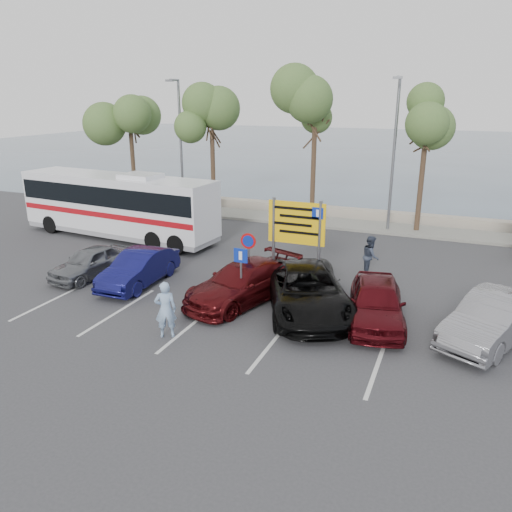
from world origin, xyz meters
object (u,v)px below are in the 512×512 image
at_px(pedestrian_near, 166,310).
at_px(pedestrian_far, 371,256).
at_px(car_blue, 139,268).
at_px(street_lamp_right, 394,148).
at_px(car_silver_a, 91,262).
at_px(coach_bus_left, 118,207).
at_px(street_lamp_left, 180,140).
at_px(direction_sign, 296,230).
at_px(car_silver_b, 493,319).
at_px(suv_black, 306,290).
at_px(car_red, 376,302).
at_px(car_maroon, 243,283).

xyz_separation_m(pedestrian_near, pedestrian_far, (4.88, 8.01, -0.05)).
bearing_deg(car_blue, street_lamp_right, 54.73).
xyz_separation_m(car_silver_a, car_blue, (2.40, 0.00, 0.05)).
distance_m(car_silver_a, pedestrian_far, 11.64).
distance_m(street_lamp_right, coach_bus_left, 14.89).
distance_m(street_lamp_left, direction_sign, 15.24).
bearing_deg(coach_bus_left, car_silver_b, -16.98).
xyz_separation_m(direction_sign, coach_bus_left, (-11.03, 3.76, -0.81)).
bearing_deg(street_lamp_right, suv_black, -94.95).
height_order(car_red, suv_black, suv_black).
bearing_deg(car_silver_b, car_maroon, -155.55).
height_order(direction_sign, car_maroon, direction_sign).
height_order(car_silver_a, car_maroon, car_maroon).
height_order(direction_sign, car_silver_a, direction_sign).
bearing_deg(street_lamp_right, car_blue, -123.51).
distance_m(car_blue, car_maroon, 4.52).
relative_size(street_lamp_right, car_maroon, 1.61).
height_order(street_lamp_left, car_red, street_lamp_left).
height_order(street_lamp_left, suv_black, street_lamp_left).
bearing_deg(pedestrian_far, car_maroon, 129.29).
height_order(direction_sign, car_blue, direction_sign).
relative_size(direction_sign, car_red, 0.82).
relative_size(car_blue, pedestrian_far, 2.39).
bearing_deg(coach_bus_left, pedestrian_near, -46.45).
xyz_separation_m(street_lamp_right, car_red, (1.36, -12.02, -3.85)).
relative_size(car_silver_a, car_silver_b, 0.81).
relative_size(car_silver_b, pedestrian_near, 2.49).
bearing_deg(suv_black, car_silver_a, 154.02).
relative_size(coach_bus_left, car_silver_a, 3.09).
distance_m(street_lamp_right, car_maroon, 13.09).
relative_size(street_lamp_right, pedestrian_near, 4.38).
bearing_deg(car_silver_b, suv_black, -155.55).
bearing_deg(car_silver_a, direction_sign, 18.93).
bearing_deg(car_red, car_blue, 168.84).
height_order(direction_sign, coach_bus_left, direction_sign).
distance_m(car_red, pedestrian_far, 4.61).
bearing_deg(suv_black, pedestrian_far, 46.66).
bearing_deg(car_blue, coach_bus_left, 131.10).
distance_m(coach_bus_left, car_maroon, 11.07).
relative_size(street_lamp_left, pedestrian_far, 4.64).
distance_m(car_maroon, pedestrian_far, 5.90).
distance_m(car_silver_a, pedestrian_near, 6.82).
bearing_deg(pedestrian_far, street_lamp_right, -7.71).
bearing_deg(pedestrian_near, suv_black, -165.11).
relative_size(direction_sign, suv_black, 0.64).
xyz_separation_m(suv_black, pedestrian_far, (1.41, 4.51, 0.08)).
bearing_deg(street_lamp_right, car_maroon, -105.98).
xyz_separation_m(street_lamp_left, pedestrian_far, (13.37, -7.51, -3.74)).
distance_m(car_silver_b, pedestrian_near, 10.00).
xyz_separation_m(street_lamp_left, car_blue, (5.04, -12.02, -3.92)).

